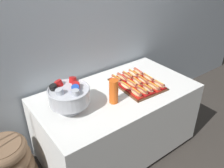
% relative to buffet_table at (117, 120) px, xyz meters
% --- Properties ---
extents(ground_plane, '(10.00, 10.00, 0.00)m').
position_rel_buffet_table_xyz_m(ground_plane, '(0.00, 0.00, -0.40)').
color(ground_plane, '#38332D').
extents(back_wall, '(6.00, 0.10, 2.60)m').
position_rel_buffet_table_xyz_m(back_wall, '(0.00, 0.53, 0.90)').
color(back_wall, '#9EA8B2').
rests_on(back_wall, ground_plane).
extents(buffet_table, '(1.63, 0.89, 0.76)m').
position_rel_buffet_table_xyz_m(buffet_table, '(0.00, 0.00, 0.00)').
color(buffet_table, white).
rests_on(buffet_table, ground_plane).
extents(serving_tray, '(0.43, 0.55, 0.01)m').
position_rel_buffet_table_xyz_m(serving_tray, '(0.25, -0.02, 0.37)').
color(serving_tray, '#56331E').
rests_on(serving_tray, buffet_table).
extents(hot_dog_0, '(0.07, 0.16, 0.06)m').
position_rel_buffet_table_xyz_m(hot_dog_0, '(0.09, -0.18, 0.40)').
color(hot_dog_0, red).
rests_on(hot_dog_0, serving_tray).
extents(hot_dog_1, '(0.06, 0.16, 0.07)m').
position_rel_buffet_table_xyz_m(hot_dog_1, '(0.16, -0.18, 0.40)').
color(hot_dog_1, red).
rests_on(hot_dog_1, serving_tray).
extents(hot_dog_2, '(0.07, 0.16, 0.06)m').
position_rel_buffet_table_xyz_m(hot_dog_2, '(0.24, -0.18, 0.40)').
color(hot_dog_2, '#B21414').
rests_on(hot_dog_2, serving_tray).
extents(hot_dog_3, '(0.07, 0.18, 0.06)m').
position_rel_buffet_table_xyz_m(hot_dog_3, '(0.31, -0.19, 0.40)').
color(hot_dog_3, red).
rests_on(hot_dog_3, serving_tray).
extents(hot_dog_4, '(0.06, 0.16, 0.06)m').
position_rel_buffet_table_xyz_m(hot_dog_4, '(0.39, -0.19, 0.40)').
color(hot_dog_4, '#B21414').
rests_on(hot_dog_4, serving_tray).
extents(hot_dog_5, '(0.07, 0.18, 0.06)m').
position_rel_buffet_table_xyz_m(hot_dog_5, '(0.10, -0.01, 0.39)').
color(hot_dog_5, '#B21414').
rests_on(hot_dog_5, serving_tray).
extents(hot_dog_6, '(0.07, 0.17, 0.06)m').
position_rel_buffet_table_xyz_m(hot_dog_6, '(0.17, -0.02, 0.40)').
color(hot_dog_6, red).
rests_on(hot_dog_6, serving_tray).
extents(hot_dog_7, '(0.08, 0.16, 0.06)m').
position_rel_buffet_table_xyz_m(hot_dog_7, '(0.25, -0.02, 0.40)').
color(hot_dog_7, red).
rests_on(hot_dog_7, serving_tray).
extents(hot_dog_8, '(0.08, 0.18, 0.06)m').
position_rel_buffet_table_xyz_m(hot_dog_8, '(0.32, -0.02, 0.40)').
color(hot_dog_8, red).
rests_on(hot_dog_8, serving_tray).
extents(hot_dog_9, '(0.08, 0.18, 0.06)m').
position_rel_buffet_table_xyz_m(hot_dog_9, '(0.40, -0.03, 0.40)').
color(hot_dog_9, '#B21414').
rests_on(hot_dog_9, serving_tray).
extents(hot_dog_10, '(0.06, 0.16, 0.06)m').
position_rel_buffet_table_xyz_m(hot_dog_10, '(0.11, 0.15, 0.40)').
color(hot_dog_10, red).
rests_on(hot_dog_10, serving_tray).
extents(hot_dog_11, '(0.06, 0.17, 0.06)m').
position_rel_buffet_table_xyz_m(hot_dog_11, '(0.18, 0.15, 0.40)').
color(hot_dog_11, '#B21414').
rests_on(hot_dog_11, serving_tray).
extents(hot_dog_12, '(0.06, 0.17, 0.06)m').
position_rel_buffet_table_xyz_m(hot_dog_12, '(0.26, 0.15, 0.40)').
color(hot_dog_12, red).
rests_on(hot_dog_12, serving_tray).
extents(hot_dog_13, '(0.08, 0.16, 0.06)m').
position_rel_buffet_table_xyz_m(hot_dog_13, '(0.33, 0.14, 0.40)').
color(hot_dog_13, red).
rests_on(hot_dog_13, serving_tray).
extents(hot_dog_14, '(0.07, 0.17, 0.06)m').
position_rel_buffet_table_xyz_m(hot_dog_14, '(0.41, 0.14, 0.40)').
color(hot_dog_14, red).
rests_on(hot_dog_14, serving_tray).
extents(punch_bowl, '(0.36, 0.36, 0.27)m').
position_rel_buffet_table_xyz_m(punch_bowl, '(-0.52, 0.02, 0.51)').
color(punch_bowl, silver).
rests_on(punch_bowl, buffet_table).
extents(cup_stack, '(0.08, 0.08, 0.23)m').
position_rel_buffet_table_xyz_m(cup_stack, '(-0.14, -0.12, 0.48)').
color(cup_stack, '#EA5B19').
rests_on(cup_stack, buffet_table).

